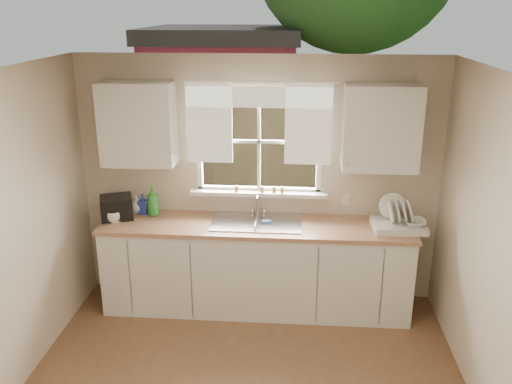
# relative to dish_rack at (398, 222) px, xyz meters

# --- Properties ---
(room_walls) EXTENTS (3.62, 4.02, 2.50)m
(room_walls) POSITION_rel_dish_rack_xyz_m (-1.35, -1.74, 0.26)
(room_walls) COLOR beige
(room_walls) RESTS_ON ground
(ceiling) EXTENTS (3.60, 4.00, 0.02)m
(ceiling) POSITION_rel_dish_rack_xyz_m (-1.35, -1.67, 1.52)
(ceiling) COLOR silver
(ceiling) RESTS_ON room_walls
(window) EXTENTS (1.38, 0.16, 1.06)m
(window) POSITION_rel_dish_rack_xyz_m (-1.35, 0.33, 0.51)
(window) COLOR white
(window) RESTS_ON room_walls
(curtains) EXTENTS (1.50, 0.03, 0.81)m
(curtains) POSITION_rel_dish_rack_xyz_m (-1.35, 0.28, 0.96)
(curtains) COLOR white
(curtains) RESTS_ON room_walls
(base_cabinets) EXTENTS (3.00, 0.62, 0.87)m
(base_cabinets) POSITION_rel_dish_rack_xyz_m (-1.35, 0.01, -0.54)
(base_cabinets) COLOR silver
(base_cabinets) RESTS_ON ground
(countertop) EXTENTS (3.04, 0.65, 0.04)m
(countertop) POSITION_rel_dish_rack_xyz_m (-1.35, 0.01, -0.09)
(countertop) COLOR #A57452
(countertop) RESTS_ON base_cabinets
(upper_cabinet_left) EXTENTS (0.70, 0.33, 0.80)m
(upper_cabinet_left) POSITION_rel_dish_rack_xyz_m (-2.50, 0.15, 0.87)
(upper_cabinet_left) COLOR silver
(upper_cabinet_left) RESTS_ON room_walls
(upper_cabinet_right) EXTENTS (0.70, 0.33, 0.80)m
(upper_cabinet_right) POSITION_rel_dish_rack_xyz_m (-0.20, 0.15, 0.87)
(upper_cabinet_right) COLOR silver
(upper_cabinet_right) RESTS_ON room_walls
(wall_outlet) EXTENTS (0.08, 0.01, 0.12)m
(wall_outlet) POSITION_rel_dish_rack_xyz_m (-0.47, 0.31, 0.10)
(wall_outlet) COLOR beige
(wall_outlet) RESTS_ON room_walls
(sill_jars) EXTENTS (0.50, 0.04, 0.06)m
(sill_jars) POSITION_rel_dish_rack_xyz_m (-1.30, 0.27, 0.20)
(sill_jars) COLOR brown
(sill_jars) RESTS_ON window
(sink) EXTENTS (0.88, 0.52, 0.40)m
(sink) POSITION_rel_dish_rack_xyz_m (-1.35, 0.04, -0.14)
(sink) COLOR #B7B7BC
(sink) RESTS_ON countertop
(dish_rack) EXTENTS (0.51, 0.40, 0.31)m
(dish_rack) POSITION_rel_dish_rack_xyz_m (0.00, 0.00, 0.00)
(dish_rack) COLOR silver
(dish_rack) RESTS_ON countertop
(bowl) EXTENTS (0.21, 0.21, 0.05)m
(bowl) POSITION_rel_dish_rack_xyz_m (0.14, -0.05, 0.02)
(bowl) COLOR white
(bowl) RESTS_ON dish_rack
(soap_bottle_a) EXTENTS (0.12, 0.13, 0.31)m
(soap_bottle_a) POSITION_rel_dish_rack_xyz_m (-2.41, 0.16, 0.09)
(soap_bottle_a) COLOR #2A812E
(soap_bottle_a) RESTS_ON countertop
(soap_bottle_b) EXTENTS (0.10, 0.11, 0.21)m
(soap_bottle_b) POSITION_rel_dish_rack_xyz_m (-2.53, 0.21, 0.04)
(soap_bottle_b) COLOR #2F43B3
(soap_bottle_b) RESTS_ON countertop
(soap_bottle_c) EXTENTS (0.20, 0.20, 0.19)m
(soap_bottle_c) POSITION_rel_dish_rack_xyz_m (-2.60, 0.21, 0.03)
(soap_bottle_c) COLOR beige
(soap_bottle_c) RESTS_ON countertop
(saucer) EXTENTS (0.19, 0.19, 0.01)m
(saucer) POSITION_rel_dish_rack_xyz_m (-2.75, 0.01, -0.06)
(saucer) COLOR white
(saucer) RESTS_ON countertop
(cup) EXTENTS (0.15, 0.15, 0.11)m
(cup) POSITION_rel_dish_rack_xyz_m (-2.75, -0.04, -0.01)
(cup) COLOR white
(cup) RESTS_ON countertop
(black_appliance) EXTENTS (0.38, 0.36, 0.22)m
(black_appliance) POSITION_rel_dish_rack_xyz_m (-2.75, 0.06, 0.04)
(black_appliance) COLOR black
(black_appliance) RESTS_ON countertop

